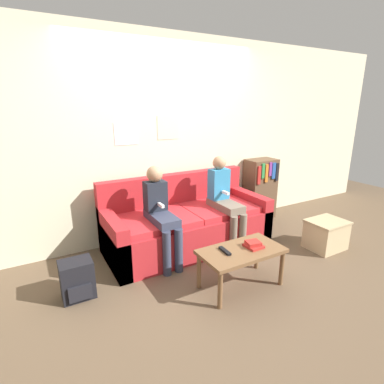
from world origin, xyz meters
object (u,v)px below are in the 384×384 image
storage_box (326,234)px  person_left (161,210)px  tv_remote (225,251)px  person_right (225,198)px  coffee_table (241,255)px  couch (187,224)px  backpack (77,280)px  bookshelf (260,189)px

storage_box → person_left: bearing=159.6°
storage_box → tv_remote: bearing=-177.1°
tv_remote → person_right: bearing=58.4°
coffee_table → person_right: person_right is taller
couch → tv_remote: couch is taller
couch → person_left: size_ratio=1.84×
person_left → tv_remote: size_ratio=6.38×
person_left → storage_box: bearing=-20.4°
coffee_table → person_right: size_ratio=0.73×
storage_box → backpack: (-2.87, 0.49, -0.00)m
coffee_table → couch: bearing=92.2°
storage_box → coffee_table: bearing=-175.1°
coffee_table → storage_box: coffee_table is taller
bookshelf → person_right: bearing=-153.6°
tv_remote → person_left: bearing=114.5°
couch → bookshelf: bearing=12.1°
couch → coffee_table: size_ratio=2.46×
coffee_table → storage_box: bearing=4.9°
couch → person_right: person_right is taller
tv_remote → couch: bearing=86.1°
couch → backpack: size_ratio=5.50×
person_left → tv_remote: 0.88m
coffee_table → bookshelf: (1.44, 1.36, 0.12)m
bookshelf → backpack: 2.98m
couch → backpack: (-1.39, -0.43, -0.11)m
tv_remote → backpack: 1.40m
storage_box → person_right: bearing=145.8°
person_left → storage_box: (1.92, -0.71, -0.44)m
person_left → storage_box: 2.09m
coffee_table → tv_remote: bearing=166.4°
bookshelf → backpack: size_ratio=2.54×
coffee_table → storage_box: (1.44, 0.12, -0.16)m
tv_remote → backpack: bearing=159.1°
person_right → tv_remote: person_right is taller
bookshelf → coffee_table: bearing=-136.7°
person_left → person_right: person_right is taller
backpack → bookshelf: bearing=14.6°
coffee_table → bookshelf: bookshelf is taller
coffee_table → bookshelf: 1.98m
backpack → person_right: bearing=7.1°
couch → bookshelf: size_ratio=2.16×
couch → person_left: 0.58m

